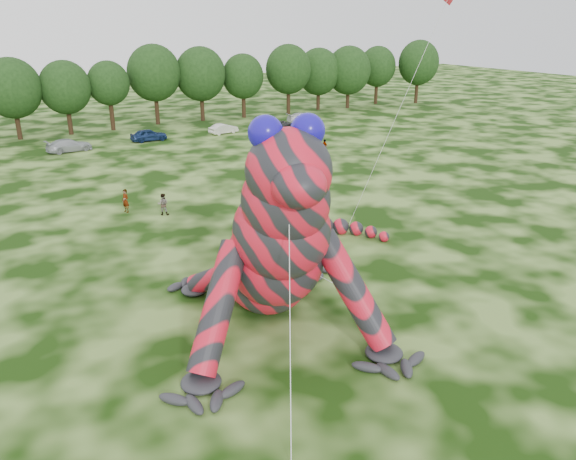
# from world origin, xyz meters

# --- Properties ---
(ground) EXTENTS (240.00, 240.00, 0.00)m
(ground) POSITION_xyz_m (0.00, 0.00, 0.00)
(ground) COLOR #16330A
(ground) RESTS_ON ground
(inflatable_gecko) EXTENTS (21.90, 24.24, 10.29)m
(inflatable_gecko) POSITION_xyz_m (-3.79, 5.97, 5.15)
(inflatable_gecko) COLOR red
(inflatable_gecko) RESTS_ON ground
(flying_kite) EXTENTS (3.94, 4.97, 15.91)m
(flying_kite) POSITION_xyz_m (9.31, 8.49, 13.79)
(flying_kite) COLOR red
(flying_kite) RESTS_ON ground
(tree_7) EXTENTS (6.68, 6.01, 9.48)m
(tree_7) POSITION_xyz_m (-10.08, 56.80, 4.74)
(tree_7) COLOR black
(tree_7) RESTS_ON ground
(tree_8) EXTENTS (6.14, 5.53, 8.94)m
(tree_8) POSITION_xyz_m (-4.22, 56.99, 4.47)
(tree_8) COLOR black
(tree_8) RESTS_ON ground
(tree_9) EXTENTS (5.27, 4.74, 8.68)m
(tree_9) POSITION_xyz_m (1.06, 57.35, 4.34)
(tree_9) COLOR black
(tree_9) RESTS_ON ground
(tree_10) EXTENTS (7.09, 6.38, 10.50)m
(tree_10) POSITION_xyz_m (7.40, 58.58, 5.25)
(tree_10) COLOR black
(tree_10) RESTS_ON ground
(tree_11) EXTENTS (7.01, 6.31, 10.07)m
(tree_11) POSITION_xyz_m (13.79, 58.20, 5.03)
(tree_11) COLOR black
(tree_11) RESTS_ON ground
(tree_12) EXTENTS (5.99, 5.39, 8.97)m
(tree_12) POSITION_xyz_m (20.01, 57.74, 4.49)
(tree_12) COLOR black
(tree_12) RESTS_ON ground
(tree_13) EXTENTS (6.83, 6.15, 10.13)m
(tree_13) POSITION_xyz_m (27.13, 57.13, 5.06)
(tree_13) COLOR black
(tree_13) RESTS_ON ground
(tree_14) EXTENTS (6.82, 6.14, 9.40)m
(tree_14) POSITION_xyz_m (33.46, 58.72, 4.70)
(tree_14) COLOR black
(tree_14) RESTS_ON ground
(tree_15) EXTENTS (7.17, 6.45, 9.63)m
(tree_15) POSITION_xyz_m (38.47, 57.77, 4.82)
(tree_15) COLOR black
(tree_15) RESTS_ON ground
(tree_16) EXTENTS (6.26, 5.63, 9.37)m
(tree_16) POSITION_xyz_m (45.45, 59.37, 4.69)
(tree_16) COLOR black
(tree_16) RESTS_ON ground
(tree_17) EXTENTS (6.98, 6.28, 10.30)m
(tree_17) POSITION_xyz_m (51.95, 56.66, 5.15)
(tree_17) COLOR black
(tree_17) RESTS_ON ground
(car_3) EXTENTS (4.99, 2.59, 1.38)m
(car_3) POSITION_xyz_m (-6.14, 46.85, 0.69)
(car_3) COLOR #A7ACB0
(car_3) RESTS_ON ground
(car_4) EXTENTS (4.25, 1.80, 1.44)m
(car_4) POSITION_xyz_m (2.99, 48.08, 0.72)
(car_4) COLOR navy
(car_4) RESTS_ON ground
(car_5) EXTENTS (3.98, 2.07, 1.25)m
(car_5) POSITION_xyz_m (12.44, 47.85, 0.63)
(car_5) COLOR silver
(car_5) RESTS_ON ground
(car_6) EXTENTS (5.03, 2.85, 1.33)m
(car_6) POSITION_xyz_m (19.53, 47.09, 0.66)
(car_6) COLOR #29292B
(car_6) RESTS_ON ground
(car_7) EXTENTS (4.64, 2.09, 1.32)m
(car_7) POSITION_xyz_m (25.31, 49.93, 0.66)
(car_7) COLOR silver
(car_7) RESTS_ON ground
(spectator_0) EXTENTS (0.62, 0.75, 1.76)m
(spectator_0) POSITION_xyz_m (-6.13, 23.45, 0.88)
(spectator_0) COLOR gray
(spectator_0) RESTS_ON ground
(spectator_5) EXTENTS (1.13, 1.52, 1.60)m
(spectator_5) POSITION_xyz_m (3.89, 18.72, 0.80)
(spectator_5) COLOR gray
(spectator_5) RESTS_ON ground
(spectator_3) EXTENTS (0.56, 1.00, 1.61)m
(spectator_3) POSITION_xyz_m (17.14, 31.98, 0.80)
(spectator_3) COLOR gray
(spectator_3) RESTS_ON ground
(spectator_1) EXTENTS (0.99, 0.91, 1.63)m
(spectator_1) POSITION_xyz_m (-3.91, 21.48, 0.81)
(spectator_1) COLOR gray
(spectator_1) RESTS_ON ground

